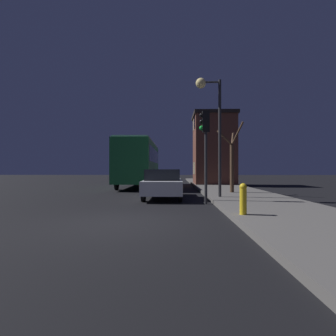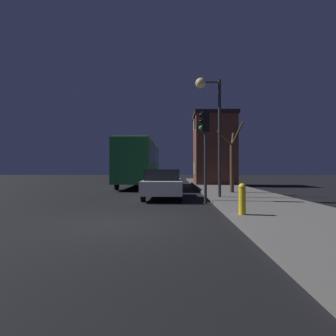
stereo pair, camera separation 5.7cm
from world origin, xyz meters
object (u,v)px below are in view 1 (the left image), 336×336
(streetlamp, at_px, (210,109))
(car_mid_lane, at_px, (167,178))
(car_near_lane, at_px, (163,183))
(fire_hydrant, at_px, (243,198))
(traffic_light, at_px, (205,137))
(bare_tree, at_px, (231,159))
(bus, at_px, (139,161))

(streetlamp, xyz_separation_m, car_mid_lane, (-2.27, 8.23, -3.63))
(car_near_lane, distance_m, car_mid_lane, 7.47)
(streetlamp, distance_m, fire_hydrant, 6.15)
(fire_hydrant, bearing_deg, traffic_light, 100.97)
(bare_tree, distance_m, car_mid_lane, 7.03)
(bus, height_order, car_mid_lane, bus)
(bare_tree, height_order, fire_hydrant, bare_tree)
(bus, distance_m, fire_hydrant, 15.08)
(streetlamp, xyz_separation_m, fire_hydrant, (0.29, -4.89, -3.73))
(bus, bearing_deg, streetlamp, -63.58)
(traffic_light, xyz_separation_m, car_mid_lane, (-1.88, 9.60, -2.10))
(fire_hydrant, bearing_deg, bare_tree, 80.19)
(traffic_light, bearing_deg, streetlamp, 74.00)
(streetlamp, distance_m, traffic_light, 2.08)
(traffic_light, distance_m, car_mid_lane, 10.01)
(streetlamp, height_order, traffic_light, streetlamp)
(car_near_lane, bearing_deg, fire_hydrant, -65.64)
(traffic_light, height_order, bus, traffic_light)
(fire_hydrant, bearing_deg, streetlamp, 93.40)
(streetlamp, height_order, fire_hydrant, streetlamp)
(traffic_light, height_order, car_mid_lane, traffic_light)
(car_near_lane, height_order, fire_hydrant, car_near_lane)
(bare_tree, distance_m, bus, 9.19)
(bus, xyz_separation_m, car_mid_lane, (2.34, -1.06, -1.45))
(streetlamp, distance_m, bus, 10.60)
(bare_tree, xyz_separation_m, car_mid_lane, (-3.84, 5.74, -1.31))
(streetlamp, relative_size, car_mid_lane, 1.24)
(traffic_light, bearing_deg, car_mid_lane, 101.09)
(streetlamp, height_order, car_mid_lane, streetlamp)
(traffic_light, relative_size, bare_tree, 1.00)
(streetlamp, bearing_deg, traffic_light, -106.00)
(traffic_light, distance_m, bare_tree, 4.39)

